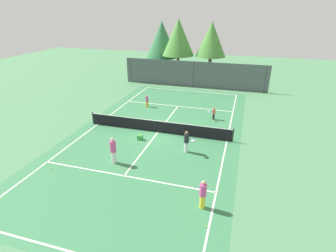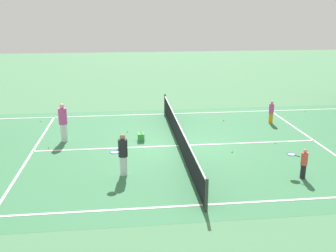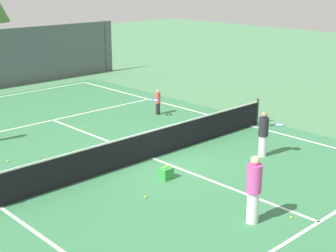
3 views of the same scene
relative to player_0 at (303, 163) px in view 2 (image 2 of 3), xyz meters
name	(u,v)px [view 2 (image 2 of 3)]	position (x,y,z in m)	size (l,w,h in m)	color
ground_plane	(179,146)	(-3.90, -3.97, -0.59)	(80.00, 80.00, 0.00)	#4C8456
court_surface	(179,146)	(-3.90, -3.97, -0.59)	(13.00, 25.00, 0.01)	#387A4C
tennis_net	(179,135)	(-3.90, -3.97, -0.08)	(11.90, 0.10, 1.10)	#333833
player_0	(303,163)	(0.00, 0.00, 0.00)	(0.77, 0.66, 1.13)	#232328
player_1	(63,122)	(-5.14, -9.20, 0.33)	(0.38, 0.38, 1.80)	silver
player_2	(271,112)	(-6.89, 1.46, 0.04)	(0.26, 0.26, 1.22)	orange
player_4	(123,154)	(-0.98, -6.46, 0.23)	(0.89, 0.68, 1.59)	silver
ball_crate	(141,137)	(-4.78, -5.64, -0.41)	(0.37, 0.30, 0.43)	green
tennis_ball_0	(49,147)	(-4.25, -9.77, -0.56)	(0.07, 0.07, 0.07)	#CCE533
tennis_ball_1	(232,152)	(-2.81, -1.82, -0.56)	(0.07, 0.07, 0.07)	#CCE533
tennis_ball_2	(291,180)	(0.23, -0.50, -0.56)	(0.07, 0.07, 0.07)	#CCE533
tennis_ball_3	(128,132)	(-6.16, -6.25, -0.56)	(0.07, 0.07, 0.07)	#CCE533
tennis_ball_4	(305,111)	(-9.04, 4.44, -0.56)	(0.07, 0.07, 0.07)	#CCE533
tennis_ball_6	(224,120)	(-7.65, -0.94, -0.56)	(0.07, 0.07, 0.07)	#CCE533
tennis_ball_7	(41,121)	(-8.60, -10.96, -0.56)	(0.07, 0.07, 0.07)	#CCE533
tennis_ball_9	(176,132)	(-5.86, -3.85, -0.56)	(0.07, 0.07, 0.07)	#CCE533
tennis_ball_10	(275,143)	(-3.71, 0.47, -0.56)	(0.07, 0.07, 0.07)	#CCE533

